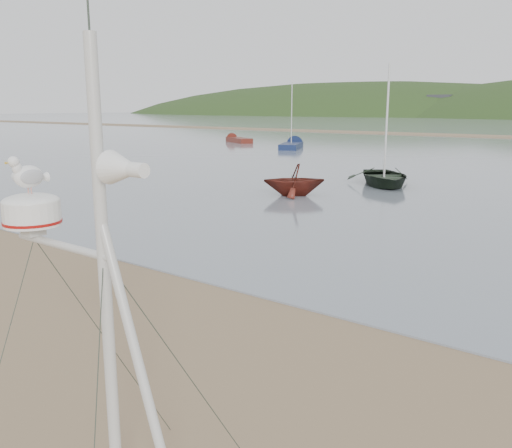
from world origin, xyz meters
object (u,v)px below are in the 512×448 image
Objects in this scene: sailboat_blue_near at (294,144)px; boat_dark at (386,141)px; mast_rig at (102,386)px; boat_red at (294,165)px; dinghy_red_far at (234,139)px.

boat_dark is at bearing -46.69° from sailboat_blue_near.
mast_rig is at bearing -109.44° from boat_dark.
sailboat_blue_near is at bearing 121.33° from mast_rig.
boat_red is at bearing 118.07° from mast_rig.
mast_rig is 19.06m from boat_red.
boat_dark is 25.87m from sailboat_blue_near.
dinghy_red_far is (-27.50, 21.68, -1.93)m from boat_dark.
dinghy_red_far is at bearing 163.48° from sailboat_blue_near.
mast_rig is 0.81× the size of sailboat_blue_near.
boat_dark is at bearing 119.28° from boat_red.
mast_rig is at bearing -51.60° from dinghy_red_far.
boat_dark is 0.77× the size of dinghy_red_far.
boat_red is 0.40× the size of sailboat_blue_near.
boat_dark reaches higher than boat_red.
dinghy_red_far is at bearing 128.40° from mast_rig.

